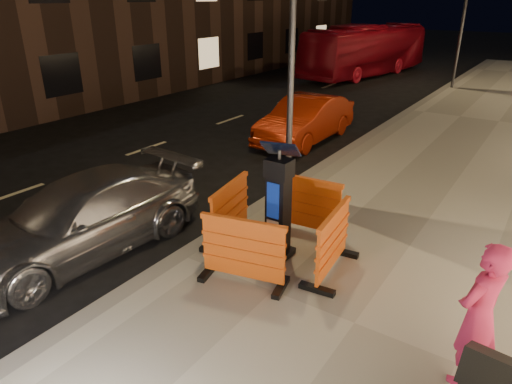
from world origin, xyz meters
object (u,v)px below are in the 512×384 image
Objects in this scene: barrier_front at (243,251)px; barrier_kerbside at (230,211)px; car_red at (305,141)px; bus_doubledecker at (364,75)px; parking_kiosk at (278,203)px; man at (479,316)px; barrier_bldgside at (333,242)px; car_silver at (87,250)px; barrier_back at (306,205)px.

barrier_front and barrier_kerbside have the same top height.
car_red is 0.42× the size of bus_doubledecker.
parking_kiosk is at bearing -99.95° from barrier_kerbside.
car_red is at bearing 98.69° from barrier_front.
bus_doubledecker is (-5.10, 19.06, -0.66)m from barrier_kerbside.
bus_doubledecker is 22.18m from man.
barrier_bldgside is at bearing -99.95° from barrier_kerbside.
parking_kiosk is 3.29m from man.
parking_kiosk is 0.42× the size of car_silver.
barrier_front is at bearing -94.95° from barrier_back.
man is at bearing -38.80° from barrier_back.
man is (3.09, -1.12, -0.06)m from parking_kiosk.
barrier_kerbside is at bearing -139.95° from barrier_back.
bus_doubledecker is (-3.15, 20.57, 0.00)m from car_silver.
barrier_back is 1.34m from barrier_kerbside.
barrier_front is 3.03m from car_silver.
car_red is (0.04, 7.78, 0.00)m from car_silver.
barrier_front is 1.00× the size of barrier_bldgside.
man is (3.09, -2.07, 0.34)m from barrier_back.
parking_kiosk is 1.07× the size of man.
parking_kiosk is at bearing -83.96° from man.
barrier_back is 0.77× the size of man.
barrier_front is 1.00× the size of barrier_kerbside.
man is at bearing -115.48° from barrier_kerbside.
barrier_bldgside is 20.32m from bus_doubledecker.
car_red reaches higher than car_silver.
car_red is at bearing -66.88° from bus_doubledecker.
car_red is (-1.92, 6.28, -0.66)m from barrier_kerbside.
car_red is (-2.87, 5.33, -0.66)m from barrier_back.
barrier_kerbside is 0.77× the size of man.
barrier_kerbside is at bearing -65.88° from bus_doubledecker.
parking_kiosk reaches higher than barrier_bldgside.
man is at bearing -123.64° from barrier_bldgside.
man reaches higher than barrier_kerbside.
barrier_back is at bearing -97.84° from man.
barrier_bldgside is at bearing -60.69° from bus_doubledecker.
car_silver is (-2.90, -0.56, -0.66)m from barrier_front.
man reaches higher than bus_doubledecker.
parking_kiosk is 6.98m from car_red.
barrier_back and barrier_kerbside have the same top height.
car_red is (-2.87, 6.28, -1.06)m from parking_kiosk.
bus_doubledecker reaches higher than car_red.
barrier_kerbside reaches higher than car_silver.
parking_kiosk is 1.03m from barrier_kerbside.
barrier_kerbside is 0.14× the size of bus_doubledecker.
barrier_back is at bearing 39.05° from barrier_bldgside.
car_red is 13.18m from bus_doubledecker.
barrier_kerbside is at bearing -73.33° from car_red.
barrier_kerbside is 1.00× the size of barrier_bldgside.
barrier_back is 1.00× the size of barrier_bldgside.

